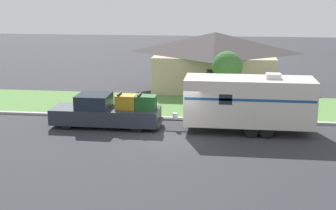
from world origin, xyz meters
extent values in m
plane|color=#2D2D33|center=(0.00, 0.00, 0.00)|extent=(120.00, 120.00, 0.00)
cube|color=#ADADA8|center=(0.00, 3.75, 0.07)|extent=(80.00, 0.30, 0.14)
cube|color=#568442|center=(0.00, 7.40, 0.01)|extent=(80.00, 7.00, 0.03)
cube|color=tan|center=(1.62, 14.16, 1.42)|extent=(9.36, 7.51, 2.85)
pyramid|color=#3D3838|center=(1.62, 14.16, 3.68)|extent=(10.11, 8.11, 1.67)
cube|color=#4C3828|center=(1.62, 10.43, 1.05)|extent=(1.00, 0.06, 2.10)
cylinder|color=black|center=(-6.43, 0.84, 0.40)|extent=(0.80, 0.28, 0.80)
cylinder|color=black|center=(-6.43, 2.58, 0.40)|extent=(0.80, 0.28, 0.80)
cylinder|color=black|center=(-2.30, 0.84, 0.40)|extent=(0.80, 0.28, 0.80)
cylinder|color=black|center=(-2.30, 2.58, 0.40)|extent=(0.80, 0.28, 0.80)
cube|color=#282D38|center=(-5.63, 1.71, 0.66)|extent=(3.59, 2.09, 0.89)
cube|color=#19232D|center=(-4.99, 1.71, 1.51)|extent=(1.87, 1.93, 0.80)
cube|color=#282D38|center=(-2.51, 1.71, 0.66)|extent=(2.67, 2.09, 0.89)
cube|color=#333333|center=(-1.11, 1.71, 0.34)|extent=(0.12, 1.88, 0.20)
cube|color=olive|center=(-3.09, 1.71, 1.51)|extent=(1.15, 0.88, 0.80)
cube|color=black|center=(-3.46, 1.71, 1.99)|extent=(0.10, 0.97, 0.08)
cube|color=#194C1E|center=(-1.92, 1.71, 1.51)|extent=(1.15, 0.88, 0.80)
cube|color=black|center=(-2.29, 1.71, 1.99)|extent=(0.10, 0.97, 0.08)
cylinder|color=black|center=(4.04, 0.61, 0.37)|extent=(0.74, 0.22, 0.74)
cylinder|color=black|center=(4.04, 2.82, 0.37)|extent=(0.74, 0.22, 0.74)
cylinder|color=black|center=(4.86, 0.61, 0.37)|extent=(0.74, 0.22, 0.74)
cylinder|color=black|center=(4.86, 2.82, 0.37)|extent=(0.74, 0.22, 0.74)
cube|color=beige|center=(3.88, 1.71, 1.78)|extent=(7.09, 2.49, 2.58)
cube|color=navy|center=(3.88, 0.46, 2.10)|extent=(6.95, 0.01, 0.14)
cube|color=#383838|center=(-0.29, 1.71, 0.53)|extent=(1.26, 0.12, 0.10)
cylinder|color=silver|center=(-0.23, 1.71, 0.76)|extent=(0.28, 0.28, 0.36)
cube|color=silver|center=(5.16, 1.71, 3.21)|extent=(0.80, 0.68, 0.28)
cube|color=#19232D|center=(2.61, 0.46, 2.10)|extent=(0.70, 0.01, 0.56)
cylinder|color=brown|center=(6.73, 4.86, 0.55)|extent=(0.09, 0.09, 1.10)
cube|color=black|center=(6.73, 4.86, 1.21)|extent=(0.48, 0.20, 0.22)
cylinder|color=brown|center=(2.64, 7.60, 1.00)|extent=(0.24, 0.24, 2.00)
sphere|color=#38662D|center=(2.64, 7.60, 2.77)|extent=(2.07, 2.07, 2.07)
camera|label=1|loc=(2.64, -23.97, 7.69)|focal=50.00mm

